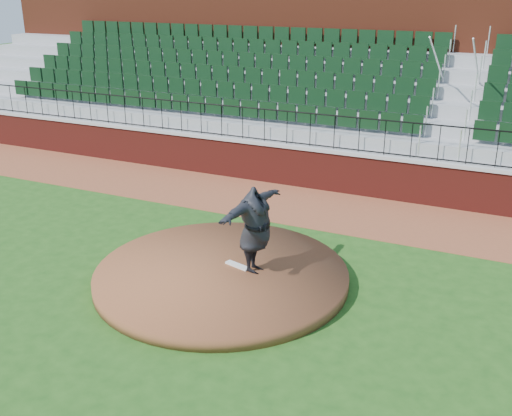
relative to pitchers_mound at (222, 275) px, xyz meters
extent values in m
plane|color=#204E16|center=(0.27, -0.34, -0.12)|extent=(90.00, 90.00, 0.00)
cube|color=brown|center=(0.27, 5.06, -0.12)|extent=(34.00, 3.20, 0.01)
cube|color=maroon|center=(0.27, 6.66, 0.47)|extent=(34.00, 0.35, 1.20)
cube|color=#B7B7B7|center=(0.27, 6.66, 1.12)|extent=(34.00, 0.45, 0.10)
cube|color=maroon|center=(0.27, 12.18, 2.62)|extent=(34.00, 0.50, 5.50)
cylinder|color=brown|center=(0.00, 0.00, 0.00)|extent=(5.38, 5.38, 0.25)
cube|color=white|center=(0.23, 0.30, 0.14)|extent=(0.61, 0.30, 0.04)
imported|color=black|center=(0.67, 0.27, 1.06)|extent=(0.83, 2.35, 1.88)
camera|label=1|loc=(5.48, -10.05, 5.86)|focal=42.09mm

